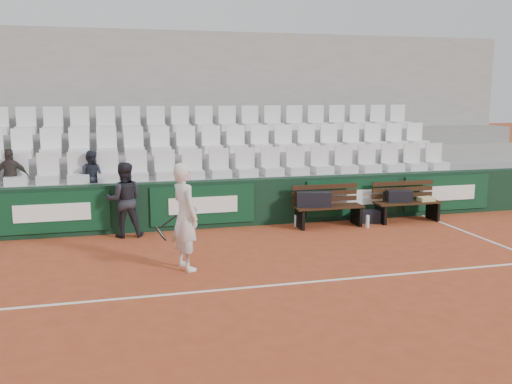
# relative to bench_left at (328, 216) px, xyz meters

# --- Properties ---
(ground) EXTENTS (80.00, 80.00, 0.00)m
(ground) POSITION_rel_bench_left_xyz_m (-2.44, -3.38, -0.23)
(ground) COLOR #A84625
(ground) RESTS_ON ground
(court_baseline) EXTENTS (18.00, 0.06, 0.01)m
(court_baseline) POSITION_rel_bench_left_xyz_m (-2.44, -3.38, -0.22)
(court_baseline) COLOR white
(court_baseline) RESTS_ON ground
(back_barrier) EXTENTS (18.00, 0.34, 1.00)m
(back_barrier) POSITION_rel_bench_left_xyz_m (-2.37, 0.61, 0.28)
(back_barrier) COLOR black
(back_barrier) RESTS_ON ground
(grandstand_tier_front) EXTENTS (18.00, 0.95, 1.00)m
(grandstand_tier_front) POSITION_rel_bench_left_xyz_m (-2.44, 1.24, 0.28)
(grandstand_tier_front) COLOR gray
(grandstand_tier_front) RESTS_ON ground
(grandstand_tier_mid) EXTENTS (18.00, 0.95, 1.45)m
(grandstand_tier_mid) POSITION_rel_bench_left_xyz_m (-2.44, 2.19, 0.50)
(grandstand_tier_mid) COLOR gray
(grandstand_tier_mid) RESTS_ON ground
(grandstand_tier_back) EXTENTS (18.00, 0.95, 1.90)m
(grandstand_tier_back) POSITION_rel_bench_left_xyz_m (-2.44, 3.14, 0.72)
(grandstand_tier_back) COLOR gray
(grandstand_tier_back) RESTS_ON ground
(grandstand_rear_wall) EXTENTS (18.00, 0.30, 4.40)m
(grandstand_rear_wall) POSITION_rel_bench_left_xyz_m (-2.44, 3.77, 1.98)
(grandstand_rear_wall) COLOR #979794
(grandstand_rear_wall) RESTS_ON ground
(seat_row_front) EXTENTS (11.90, 0.44, 0.63)m
(seat_row_front) POSITION_rel_bench_left_xyz_m (-2.44, 1.07, 1.09)
(seat_row_front) COLOR silver
(seat_row_front) RESTS_ON grandstand_tier_front
(seat_row_mid) EXTENTS (11.90, 0.44, 0.63)m
(seat_row_mid) POSITION_rel_bench_left_xyz_m (-2.44, 2.02, 1.54)
(seat_row_mid) COLOR white
(seat_row_mid) RESTS_ON grandstand_tier_mid
(seat_row_back) EXTENTS (11.90, 0.44, 0.63)m
(seat_row_back) POSITION_rel_bench_left_xyz_m (-2.44, 2.97, 1.99)
(seat_row_back) COLOR silver
(seat_row_back) RESTS_ON grandstand_tier_back
(bench_left) EXTENTS (1.50, 0.56, 0.45)m
(bench_left) POSITION_rel_bench_left_xyz_m (0.00, 0.00, 0.00)
(bench_left) COLOR #351C0F
(bench_left) RESTS_ON ground
(bench_right) EXTENTS (1.50, 0.56, 0.45)m
(bench_right) POSITION_rel_bench_left_xyz_m (1.89, 0.02, 0.00)
(bench_right) COLOR #341E0F
(bench_right) RESTS_ON ground
(sports_bag_left) EXTENTS (0.78, 0.47, 0.31)m
(sports_bag_left) POSITION_rel_bench_left_xyz_m (-0.33, 0.05, 0.38)
(sports_bag_left) COLOR black
(sports_bag_left) RESTS_ON bench_left
(sports_bag_right) EXTENTS (0.58, 0.36, 0.25)m
(sports_bag_right) POSITION_rel_bench_left_xyz_m (1.70, 0.05, 0.35)
(sports_bag_right) COLOR black
(sports_bag_right) RESTS_ON bench_right
(towel) EXTENTS (0.35, 0.26, 0.09)m
(towel) POSITION_rel_bench_left_xyz_m (2.33, -0.02, 0.27)
(towel) COLOR #C6B580
(towel) RESTS_ON bench_right
(sports_bag_ground) EXTENTS (0.51, 0.37, 0.28)m
(sports_bag_ground) POSITION_rel_bench_left_xyz_m (1.02, 0.12, -0.08)
(sports_bag_ground) COLOR black
(sports_bag_ground) RESTS_ON ground
(water_bottle_near) EXTENTS (0.07, 0.07, 0.25)m
(water_bottle_near) POSITION_rel_bench_left_xyz_m (-0.67, 0.18, -0.10)
(water_bottle_near) COLOR silver
(water_bottle_near) RESTS_ON ground
(water_bottle_far) EXTENTS (0.08, 0.08, 0.27)m
(water_bottle_far) POSITION_rel_bench_left_xyz_m (0.76, -0.33, -0.09)
(water_bottle_far) COLOR silver
(water_bottle_far) RESTS_ON ground
(tennis_player) EXTENTS (0.79, 0.73, 1.75)m
(tennis_player) POSITION_rel_bench_left_xyz_m (-3.38, -2.22, 0.65)
(tennis_player) COLOR silver
(tennis_player) RESTS_ON ground
(ball_kid) EXTENTS (0.74, 0.58, 1.50)m
(ball_kid) POSITION_rel_bench_left_xyz_m (-4.26, 0.22, 0.52)
(ball_kid) COLOR black
(ball_kid) RESTS_ON ground
(spectator_b) EXTENTS (0.71, 0.32, 1.19)m
(spectator_b) POSITION_rel_bench_left_xyz_m (-6.45, 1.12, 1.37)
(spectator_b) COLOR #302A26
(spectator_b) RESTS_ON grandstand_tier_front
(spectator_c) EXTENTS (0.66, 0.60, 1.11)m
(spectator_c) POSITION_rel_bench_left_xyz_m (-4.89, 1.12, 1.33)
(spectator_c) COLOR #1F242F
(spectator_c) RESTS_ON grandstand_tier_front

